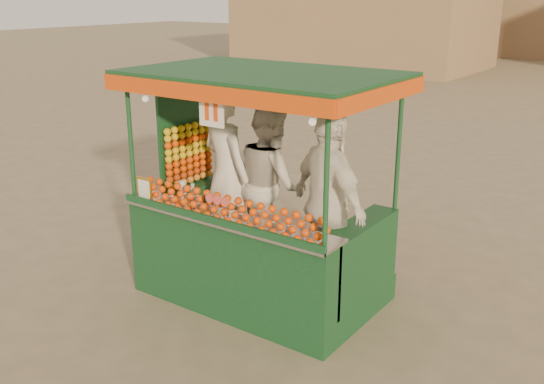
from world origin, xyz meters
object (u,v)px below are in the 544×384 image
Objects in this scene: juice_cart at (251,228)px; vendor_left at (226,175)px; vendor_middle at (271,184)px; vendor_right at (329,204)px.

juice_cart is 1.39× the size of vendor_left.
juice_cart reaches higher than vendor_middle.
juice_cart is at bearing 136.42° from vendor_middle.
vendor_left reaches higher than vendor_middle.
vendor_right reaches higher than vendor_middle.
juice_cart is 1.50× the size of vendor_middle.
juice_cart reaches higher than vendor_left.
vendor_left is 1.08× the size of vendor_middle.
juice_cart is 0.71m from vendor_left.
juice_cart is 0.56m from vendor_middle.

